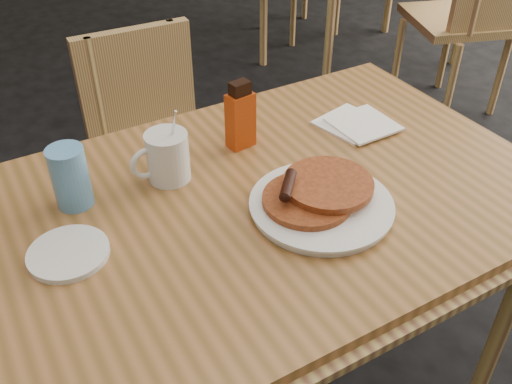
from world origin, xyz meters
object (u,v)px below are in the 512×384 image
Objects in this scene: chair_neighbor_near at (480,2)px; coffee_mug at (166,156)px; chair_main_far at (153,136)px; syrup_bottle at (240,117)px; blue_tumbler at (70,177)px; pancake_plate at (320,200)px; main_table at (269,207)px.

chair_neighbor_near is 2.03m from coffee_mug.
chair_main_far is 1.71m from chair_neighbor_near.
syrup_bottle reaches higher than chair_main_far.
blue_tumbler is (-0.20, 0.02, 0.01)m from coffee_mug.
pancake_plate is at bearing -128.12° from chair_neighbor_near.
blue_tumbler is at bearing 175.18° from syrup_bottle.
main_table is 9.64× the size of blue_tumbler.
chair_main_far is 6.29× the size of blue_tumbler.
chair_neighbor_near is 2.21m from blue_tumbler.
blue_tumbler is at bearing -120.66° from chair_main_far.
pancake_plate is 1.70× the size of coffee_mug.
syrup_bottle is at bearing 28.71° from coffee_mug.
chair_neighbor_near is at bearing 8.63° from chair_main_far.
pancake_plate is at bearing -29.99° from coffee_mug.
main_table is 0.25m from coffee_mug.
syrup_bottle reaches higher than main_table.
coffee_mug is at bearing -137.64° from chair_neighbor_near.
syrup_bottle is at bearing 92.66° from pancake_plate.
blue_tumbler is at bearing -165.92° from coffee_mug.
coffee_mug is 1.05× the size of syrup_bottle.
syrup_bottle is 1.25× the size of blue_tumbler.
blue_tumbler is at bearing 153.51° from main_table.
pancake_plate is (-1.67, -0.96, 0.17)m from chair_neighbor_near.
blue_tumbler reaches higher than main_table.
coffee_mug is (-0.22, 0.26, 0.04)m from pancake_plate.
syrup_bottle is (0.04, 0.19, 0.12)m from main_table.
syrup_bottle is 0.41m from blue_tumbler.
main_table is 1.53× the size of chair_main_far.
blue_tumbler is (-2.09, -0.68, 0.22)m from chair_neighbor_near.
chair_neighbor_near reaches higher than main_table.
pancake_plate is (0.06, -0.10, 0.06)m from main_table.
chair_neighbor_near is 6.02× the size of syrup_bottle.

